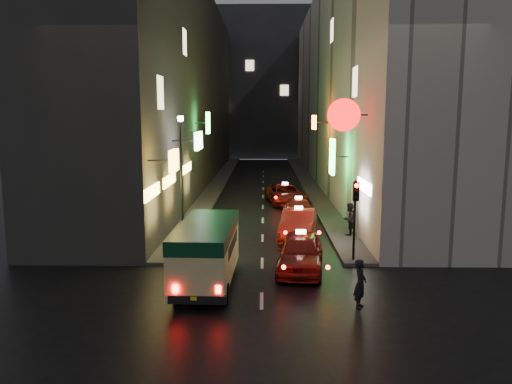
{
  "coord_description": "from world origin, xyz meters",
  "views": [
    {
      "loc": [
        0.07,
        -12.62,
        6.41
      ],
      "look_at": [
        -0.34,
        13.0,
        2.46
      ],
      "focal_mm": 35.0,
      "sensor_mm": 36.0,
      "label": 1
    }
  ],
  "objects_px": {
    "taxi_near": "(301,249)",
    "pedestrian_crossing": "(360,281)",
    "traffic_light": "(356,203)",
    "lamp_post": "(182,168)",
    "minibus": "(206,247)"
  },
  "relations": [
    {
      "from": "taxi_near",
      "to": "traffic_light",
      "type": "height_order",
      "value": "traffic_light"
    },
    {
      "from": "taxi_near",
      "to": "lamp_post",
      "type": "bearing_deg",
      "value": 136.66
    },
    {
      "from": "traffic_light",
      "to": "minibus",
      "type": "bearing_deg",
      "value": -154.44
    },
    {
      "from": "minibus",
      "to": "traffic_light",
      "type": "distance_m",
      "value": 6.85
    },
    {
      "from": "pedestrian_crossing",
      "to": "traffic_light",
      "type": "relative_size",
      "value": 0.54
    },
    {
      "from": "pedestrian_crossing",
      "to": "lamp_post",
      "type": "relative_size",
      "value": 0.3
    },
    {
      "from": "traffic_light",
      "to": "pedestrian_crossing",
      "type": "bearing_deg",
      "value": -97.89
    },
    {
      "from": "taxi_near",
      "to": "lamp_post",
      "type": "xyz_separation_m",
      "value": [
        -5.8,
        5.47,
        2.82
      ]
    },
    {
      "from": "minibus",
      "to": "pedestrian_crossing",
      "type": "height_order",
      "value": "minibus"
    },
    {
      "from": "taxi_near",
      "to": "lamp_post",
      "type": "relative_size",
      "value": 0.96
    },
    {
      "from": "pedestrian_crossing",
      "to": "taxi_near",
      "type": "bearing_deg",
      "value": 44.21
    },
    {
      "from": "minibus",
      "to": "traffic_light",
      "type": "height_order",
      "value": "traffic_light"
    },
    {
      "from": "minibus",
      "to": "pedestrian_crossing",
      "type": "xyz_separation_m",
      "value": [
        5.39,
        -2.14,
        -0.58
      ]
    },
    {
      "from": "taxi_near",
      "to": "pedestrian_crossing",
      "type": "bearing_deg",
      "value": -67.51
    },
    {
      "from": "minibus",
      "to": "taxi_near",
      "type": "xyz_separation_m",
      "value": [
        3.69,
        1.97,
        -0.62
      ]
    }
  ]
}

